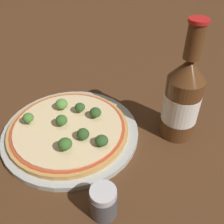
# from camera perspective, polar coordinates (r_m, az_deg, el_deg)

# --- Properties ---
(ground_plane) EXTENTS (3.00, 3.00, 0.00)m
(ground_plane) POSITION_cam_1_polar(r_m,az_deg,el_deg) (0.58, -5.69, -4.00)
(ground_plane) COLOR #4C2D19
(plate) EXTENTS (0.29, 0.29, 0.01)m
(plate) POSITION_cam_1_polar(r_m,az_deg,el_deg) (0.57, -8.96, -4.39)
(plate) COLOR #B2B7B2
(plate) RESTS_ON ground_plane
(pizza) EXTENTS (0.25, 0.25, 0.01)m
(pizza) POSITION_cam_1_polar(r_m,az_deg,el_deg) (0.56, -9.51, -3.60)
(pizza) COLOR tan
(pizza) RESTS_ON plate
(broccoli_floret_0) EXTENTS (0.02, 0.02, 0.02)m
(broccoli_floret_0) POSITION_cam_1_polar(r_m,az_deg,el_deg) (0.56, -3.64, -0.10)
(broccoli_floret_0) COLOR #7A9E5B
(broccoli_floret_0) RESTS_ON pizza
(broccoli_floret_1) EXTENTS (0.02, 0.02, 0.02)m
(broccoli_floret_1) POSITION_cam_1_polar(r_m,az_deg,el_deg) (0.51, -6.34, -4.80)
(broccoli_floret_1) COLOR #7A9E5B
(broccoli_floret_1) RESTS_ON pizza
(broccoli_floret_2) EXTENTS (0.02, 0.02, 0.03)m
(broccoli_floret_2) POSITION_cam_1_polar(r_m,az_deg,el_deg) (0.57, -17.78, -1.23)
(broccoli_floret_2) COLOR #7A9E5B
(broccoli_floret_2) RESTS_ON pizza
(broccoli_floret_3) EXTENTS (0.02, 0.02, 0.03)m
(broccoli_floret_3) POSITION_cam_1_polar(r_m,az_deg,el_deg) (0.55, -10.94, -1.77)
(broccoli_floret_3) COLOR #7A9E5B
(broccoli_floret_3) RESTS_ON pizza
(broccoli_floret_4) EXTENTS (0.03, 0.03, 0.03)m
(broccoli_floret_4) POSITION_cam_1_polar(r_m,az_deg,el_deg) (0.49, -10.18, -6.87)
(broccoli_floret_4) COLOR #7A9E5B
(broccoli_floret_4) RESTS_ON pizza
(broccoli_floret_5) EXTENTS (0.03, 0.03, 0.02)m
(broccoli_floret_5) POSITION_cam_1_polar(r_m,az_deg,el_deg) (0.59, -11.01, 1.65)
(broccoli_floret_5) COLOR #7A9E5B
(broccoli_floret_5) RESTS_ON pizza
(broccoli_floret_6) EXTENTS (0.02, 0.02, 0.02)m
(broccoli_floret_6) POSITION_cam_1_polar(r_m,az_deg,el_deg) (0.57, -7.00, 1.02)
(broccoli_floret_6) COLOR #7A9E5B
(broccoli_floret_6) RESTS_ON pizza
(broccoli_floret_7) EXTENTS (0.03, 0.03, 0.02)m
(broccoli_floret_7) POSITION_cam_1_polar(r_m,az_deg,el_deg) (0.50, -2.28, -6.24)
(broccoli_floret_7) COLOR #7A9E5B
(broccoli_floret_7) RESTS_ON pizza
(beer_bottle) EXTENTS (0.07, 0.07, 0.25)m
(beer_bottle) POSITION_cam_1_polar(r_m,az_deg,el_deg) (0.53, 15.09, 2.88)
(beer_bottle) COLOR #563319
(beer_bottle) RESTS_ON ground_plane
(pepper_shaker) EXTENTS (0.04, 0.04, 0.06)m
(pepper_shaker) POSITION_cam_1_polar(r_m,az_deg,el_deg) (0.43, -1.86, -19.00)
(pepper_shaker) COLOR #4C4C51
(pepper_shaker) RESTS_ON ground_plane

